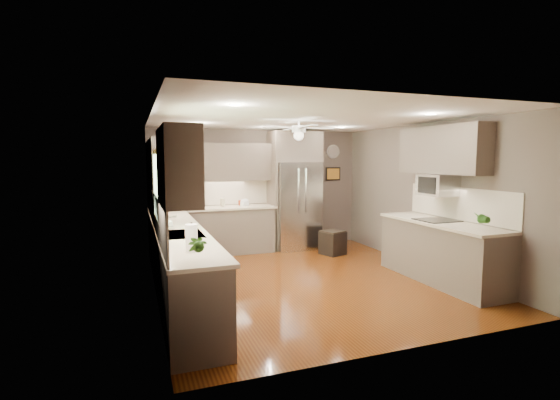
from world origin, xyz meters
TOP-DOWN VIEW (x-y plane):
  - floor at (0.00, 0.00)m, footprint 5.00×5.00m
  - ceiling at (0.00, 0.00)m, footprint 5.00×5.00m
  - wall_back at (0.00, 2.50)m, footprint 4.50×0.00m
  - wall_front at (0.00, -2.50)m, footprint 4.50×0.00m
  - wall_left at (-2.25, 0.00)m, footprint 0.00×5.00m
  - wall_right at (2.25, 0.00)m, footprint 0.00×5.00m
  - canister_a at (-1.25, 2.26)m, footprint 0.11×0.11m
  - canister_c at (-0.84, 2.21)m, footprint 0.13×0.13m
  - canister_d at (-0.47, 2.26)m, footprint 0.08×0.08m
  - soap_bottle at (-2.07, -0.13)m, footprint 0.09×0.09m
  - potted_plant_left at (-1.95, -2.00)m, footprint 0.19×0.14m
  - potted_plant_right at (1.92, -1.54)m, footprint 0.18×0.15m
  - bowl at (-0.38, 2.20)m, footprint 0.30×0.30m
  - left_run at (-1.95, 0.15)m, footprint 0.65×4.70m
  - back_run at (-0.72, 2.20)m, footprint 1.85×0.65m
  - uppers at (-0.74, 0.71)m, footprint 4.50×4.70m
  - window at (-2.22, -0.50)m, footprint 0.05×1.12m
  - sink at (-1.93, -0.50)m, footprint 0.50×0.70m
  - refrigerator at (0.70, 2.16)m, footprint 1.06×0.75m
  - right_run at (1.93, -0.80)m, footprint 0.70×2.20m
  - microwave at (2.03, -0.55)m, footprint 0.43×0.55m
  - ceiling_fan at (-0.00, 0.30)m, footprint 1.18×1.18m
  - recessed_lights at (-0.04, 0.40)m, footprint 2.84×3.14m
  - wall_clock at (1.75, 2.48)m, footprint 0.30×0.03m
  - framed_print at (1.75, 2.48)m, footprint 0.36×0.03m
  - stool at (1.18, 1.36)m, footprint 0.52×0.52m
  - paper_towel at (-1.96, -1.55)m, footprint 0.13×0.13m

SIDE VIEW (x-z plane):
  - floor at x=0.00m, z-range 0.00..0.00m
  - stool at x=1.18m, z-range 0.00..0.48m
  - left_run at x=-1.95m, z-range -0.24..1.21m
  - back_run at x=-0.72m, z-range -0.24..1.21m
  - right_run at x=1.93m, z-range -0.24..1.21m
  - sink at x=-1.93m, z-range 0.75..1.07m
  - bowl at x=-0.38m, z-range 0.94..1.00m
  - canister_d at x=-0.47m, z-range 0.95..1.05m
  - canister_a at x=-1.25m, z-range 0.95..1.09m
  - soap_bottle at x=-2.07m, z-range 0.94..1.11m
  - canister_c at x=-0.84m, z-range 0.95..1.11m
  - paper_towel at x=-1.96m, z-range 0.92..1.24m
  - potted_plant_right at x=1.92m, z-range 0.94..1.24m
  - potted_plant_left at x=-1.95m, z-range 0.94..1.27m
  - refrigerator at x=0.70m, z-range -0.04..2.41m
  - wall_back at x=0.00m, z-range -1.00..3.50m
  - wall_front at x=0.00m, z-range -1.00..3.50m
  - wall_left at x=-2.25m, z-range -1.25..3.75m
  - wall_right at x=2.25m, z-range -1.25..3.75m
  - microwave at x=2.03m, z-range 1.31..1.65m
  - framed_print at x=1.75m, z-range 1.40..1.70m
  - window at x=-2.22m, z-range 1.09..2.01m
  - uppers at x=-0.74m, z-range 1.39..2.35m
  - wall_clock at x=1.75m, z-range 1.90..2.20m
  - ceiling_fan at x=0.00m, z-range 2.17..2.49m
  - recessed_lights at x=-0.04m, z-range 2.49..2.50m
  - ceiling at x=0.00m, z-range 2.50..2.50m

